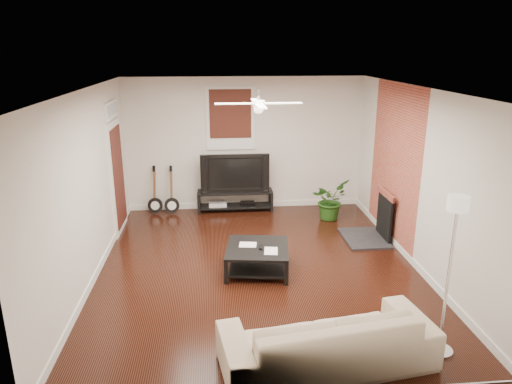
% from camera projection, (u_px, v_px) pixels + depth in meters
% --- Properties ---
extents(room, '(5.01, 6.01, 2.81)m').
position_uv_depth(room, '(258.00, 184.00, 7.03)').
color(room, black).
rests_on(room, ground).
extents(brick_accent, '(0.02, 2.20, 2.80)m').
position_uv_depth(brick_accent, '(394.00, 164.00, 8.19)').
color(brick_accent, '#B54D3A').
rests_on(brick_accent, floor).
extents(fireplace, '(0.80, 1.10, 0.92)m').
position_uv_depth(fireplace, '(374.00, 215.00, 8.45)').
color(fireplace, black).
rests_on(fireplace, floor).
extents(window_back, '(1.00, 0.06, 1.30)m').
position_uv_depth(window_back, '(230.00, 119.00, 9.66)').
color(window_back, '#3B1A10').
rests_on(window_back, wall_back).
extents(door_left, '(0.08, 1.00, 2.50)m').
position_uv_depth(door_left, '(117.00, 166.00, 8.67)').
color(door_left, white).
rests_on(door_left, wall_left).
extents(tv_stand, '(1.59, 0.43, 0.45)m').
position_uv_depth(tv_stand, '(235.00, 201.00, 10.00)').
color(tv_stand, black).
rests_on(tv_stand, floor).
extents(tv, '(1.43, 0.19, 0.82)m').
position_uv_depth(tv, '(235.00, 172.00, 9.83)').
color(tv, black).
rests_on(tv, tv_stand).
extents(coffee_table, '(1.07, 1.07, 0.40)m').
position_uv_depth(coffee_table, '(257.00, 259.00, 7.32)').
color(coffee_table, black).
rests_on(coffee_table, floor).
extents(sofa, '(2.44, 1.25, 0.68)m').
position_uv_depth(sofa, '(327.00, 337.00, 5.11)').
color(sofa, tan).
rests_on(sofa, floor).
extents(floor_lamp, '(0.36, 0.36, 1.90)m').
position_uv_depth(floor_lamp, '(448.00, 278.00, 5.14)').
color(floor_lamp, silver).
rests_on(floor_lamp, floor).
extents(potted_plant, '(0.96, 0.97, 0.81)m').
position_uv_depth(potted_plant, '(330.00, 200.00, 9.48)').
color(potted_plant, '#225017').
rests_on(potted_plant, floor).
extents(guitar_left, '(0.35, 0.27, 1.01)m').
position_uv_depth(guitar_left, '(154.00, 191.00, 9.74)').
color(guitar_left, black).
rests_on(guitar_left, floor).
extents(guitar_right, '(0.33, 0.24, 1.01)m').
position_uv_depth(guitar_right, '(171.00, 191.00, 9.75)').
color(guitar_right, black).
rests_on(guitar_right, floor).
extents(ceiling_fan, '(1.24, 1.24, 0.32)m').
position_uv_depth(ceiling_fan, '(259.00, 103.00, 6.67)').
color(ceiling_fan, white).
rests_on(ceiling_fan, ceiling).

